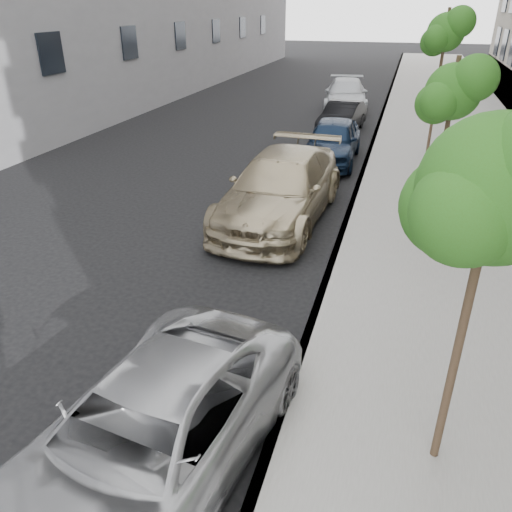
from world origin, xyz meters
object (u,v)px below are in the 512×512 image
at_px(sedan_rear, 346,95).
at_px(sedan_black, 342,117).
at_px(suv, 281,188).
at_px(sedan_blue, 332,141).
at_px(tree_mid, 455,92).
at_px(tree_far, 447,33).
at_px(minivan, 149,436).
at_px(tree_near, 497,190).

bearing_deg(sedan_rear, sedan_black, -91.48).
relative_size(suv, sedan_black, 1.50).
height_order(suv, sedan_blue, suv).
relative_size(tree_mid, sedan_black, 1.06).
height_order(suv, sedan_black, suv).
bearing_deg(suv, sedan_rear, 93.92).
distance_m(tree_far, minivan, 15.05).
xyz_separation_m(tree_mid, suv, (-3.82, 0.76, -2.71)).
xyz_separation_m(tree_mid, sedan_black, (-3.61, 11.43, -2.92)).
xyz_separation_m(tree_near, tree_mid, (-0.00, 6.50, -0.07)).
distance_m(tree_mid, sedan_black, 12.34).
distance_m(tree_near, suv, 8.66).
relative_size(tree_near, tree_mid, 1.04).
relative_size(sedan_blue, sedan_rear, 0.83).
relative_size(minivan, sedan_rear, 0.90).
relative_size(sedan_black, sedan_rear, 0.73).
bearing_deg(tree_near, minivan, -160.16).
bearing_deg(suv, minivan, -83.87).
xyz_separation_m(suv, sedan_black, (0.20, 10.67, -0.21)).
bearing_deg(sedan_black, tree_mid, -65.38).
xyz_separation_m(sedan_blue, sedan_black, (-0.29, 4.84, -0.12)).
relative_size(tree_far, suv, 0.85).
bearing_deg(sedan_rear, sedan_blue, -92.50).
relative_size(tree_near, suv, 0.74).
bearing_deg(tree_near, tree_mid, 90.00).
xyz_separation_m(tree_far, sedan_black, (-3.61, 4.93, -3.74)).
bearing_deg(sedan_blue, tree_near, -76.82).
bearing_deg(tree_mid, minivan, -113.37).
relative_size(tree_far, sedan_rear, 0.92).
bearing_deg(suv, tree_near, -59.46).
bearing_deg(tree_far, tree_near, -90.00).
relative_size(tree_mid, sedan_rear, 0.77).
distance_m(tree_near, sedan_black, 18.53).
bearing_deg(tree_near, sedan_rear, 100.07).
relative_size(tree_far, minivan, 1.02).
relative_size(tree_far, sedan_black, 1.27).
height_order(sedan_black, sedan_rear, sedan_rear).
bearing_deg(sedan_black, tree_far, -46.67).
distance_m(minivan, sedan_black, 19.13).
bearing_deg(tree_mid, sedan_black, 107.55).
bearing_deg(sedan_blue, tree_far, -2.63).
height_order(tree_mid, sedan_black, tree_mid).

